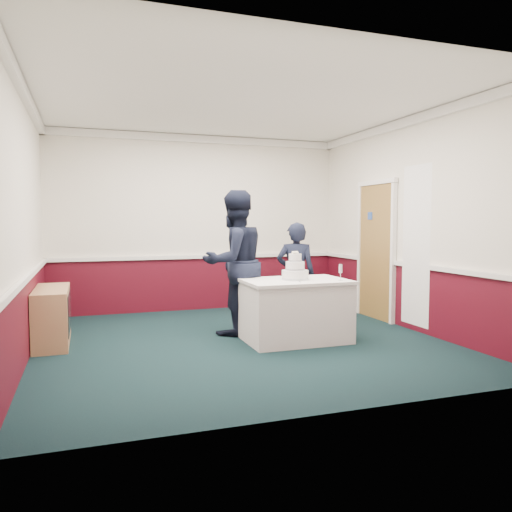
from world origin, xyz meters
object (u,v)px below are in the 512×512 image
object	(u,v)px
sideboard	(52,316)
wedding_cake	(295,271)
person_man	(234,262)
champagne_flute	(341,270)
person_woman	(296,275)
cake_knife	(299,281)
cake_table	(295,310)

from	to	relation	value
sideboard	wedding_cake	world-z (taller)	wedding_cake
wedding_cake	person_man	world-z (taller)	person_man
sideboard	champagne_flute	distance (m)	3.66
person_woman	wedding_cake	bearing A→B (deg)	91.39
wedding_cake	champagne_flute	size ratio (longest dim) A/B	1.78
person_man	person_woman	world-z (taller)	person_man
cake_knife	person_woman	size ratio (longest dim) A/B	0.14
person_man	cake_knife	bearing A→B (deg)	106.34
sideboard	cake_table	xyz separation A→B (m)	(2.94, -0.83, 0.05)
cake_knife	champagne_flute	size ratio (longest dim) A/B	1.07
cake_table	wedding_cake	xyz separation A→B (m)	(0.00, 0.00, 0.50)
sideboard	cake_table	bearing A→B (deg)	-15.80
wedding_cake	person_woman	size ratio (longest dim) A/B	0.24
cake_knife	champagne_flute	world-z (taller)	champagne_flute
wedding_cake	person_man	distance (m)	0.89
champagne_flute	person_woman	size ratio (longest dim) A/B	0.13
sideboard	person_woman	bearing A→B (deg)	-2.09
wedding_cake	cake_knife	world-z (taller)	wedding_cake
champagne_flute	person_woman	bearing A→B (deg)	100.17
cake_table	person_woman	xyz separation A→B (m)	(0.32, 0.71, 0.36)
cake_table	person_woman	bearing A→B (deg)	65.72
cake_knife	champagne_flute	bearing A→B (deg)	6.37
wedding_cake	cake_knife	size ratio (longest dim) A/B	1.65
cake_table	person_woman	world-z (taller)	person_woman
cake_table	person_man	bearing A→B (deg)	134.48
champagne_flute	person_woman	xyz separation A→B (m)	(-0.18, 0.99, -0.17)
sideboard	cake_knife	xyz separation A→B (m)	(2.91, -1.03, 0.44)
champagne_flute	sideboard	bearing A→B (deg)	162.09
person_woman	cake_table	bearing A→B (deg)	91.39
cake_knife	person_woman	xyz separation A→B (m)	(0.35, 0.91, -0.03)
wedding_cake	cake_knife	bearing A→B (deg)	-98.53
cake_table	sideboard	bearing A→B (deg)	164.20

